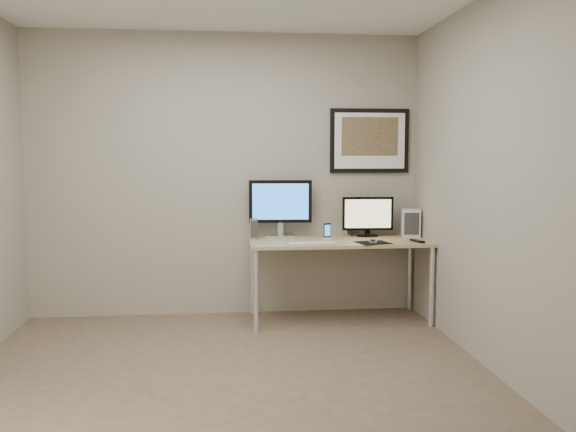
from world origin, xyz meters
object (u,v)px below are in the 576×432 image
(speaker_right, at_px, (348,226))
(fan_unit, at_px, (411,223))
(desk, at_px, (339,247))
(phone_dock, at_px, (327,231))
(framed_art, at_px, (369,141))
(speaker_left, at_px, (254,229))
(keyboard, at_px, (313,243))
(monitor_tv, at_px, (368,215))
(monitor_large, at_px, (280,206))

(speaker_right, distance_m, fan_unit, 0.58)
(desk, relative_size, phone_dock, 10.93)
(framed_art, xyz_separation_m, speaker_left, (-1.10, -0.20, -0.80))
(desk, xyz_separation_m, keyboard, (-0.27, -0.24, 0.07))
(framed_art, distance_m, monitor_tv, 0.71)
(monitor_large, xyz_separation_m, monitor_tv, (0.81, -0.06, -0.09))
(phone_dock, bearing_deg, desk, -39.59)
(monitor_tv, bearing_deg, fan_unit, -3.35)
(monitor_large, xyz_separation_m, keyboard, (0.23, -0.48, -0.28))
(framed_art, bearing_deg, monitor_tv, -106.13)
(monitor_large, bearing_deg, fan_unit, -2.14)
(desk, bearing_deg, speaker_right, 62.89)
(desk, bearing_deg, phone_dock, 153.28)
(keyboard, bearing_deg, fan_unit, 17.76)
(framed_art, xyz_separation_m, phone_dock, (-0.45, -0.28, -0.82))
(framed_art, height_order, phone_dock, framed_art)
(speaker_right, bearing_deg, framed_art, -2.34)
(desk, height_order, monitor_large, monitor_large)
(desk, bearing_deg, monitor_large, 153.87)
(speaker_left, bearing_deg, desk, -10.20)
(desk, xyz_separation_m, monitor_tv, (0.31, 0.18, 0.26))
(fan_unit, bearing_deg, keyboard, -147.68)
(framed_art, height_order, keyboard, framed_art)
(speaker_left, bearing_deg, speaker_right, 8.72)
(monitor_large, relative_size, speaker_right, 3.32)
(keyboard, xyz_separation_m, fan_unit, (0.98, 0.37, 0.12))
(monitor_large, height_order, speaker_right, monitor_large)
(speaker_right, height_order, keyboard, speaker_right)
(monitor_large, xyz_separation_m, speaker_right, (0.64, 0.03, -0.20))
(monitor_tv, xyz_separation_m, speaker_left, (-1.06, -0.05, -0.11))
(monitor_tv, xyz_separation_m, speaker_right, (-0.17, 0.09, -0.11))
(phone_dock, relative_size, fan_unit, 0.57)
(monitor_tv, height_order, speaker_right, monitor_tv)
(framed_art, bearing_deg, phone_dock, -147.62)
(desk, relative_size, monitor_large, 2.76)
(desk, distance_m, phone_dock, 0.18)
(desk, relative_size, framed_art, 2.13)
(phone_dock, bearing_deg, fan_unit, -6.51)
(framed_art, height_order, speaker_right, framed_art)
(speaker_left, xyz_separation_m, fan_unit, (1.46, 0.00, 0.04))
(monitor_tv, distance_m, phone_dock, 0.44)
(framed_art, bearing_deg, speaker_left, -169.81)
(keyboard, bearing_deg, monitor_large, 112.33)
(desk, height_order, keyboard, keyboard)
(keyboard, height_order, fan_unit, fan_unit)
(monitor_large, bearing_deg, speaker_left, -153.01)
(speaker_right, height_order, fan_unit, fan_unit)
(keyboard, bearing_deg, monitor_tv, 32.90)
(keyboard, relative_size, fan_unit, 1.64)
(framed_art, bearing_deg, monitor_large, -174.23)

